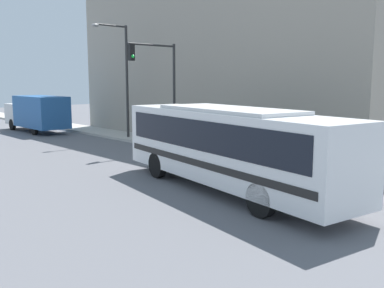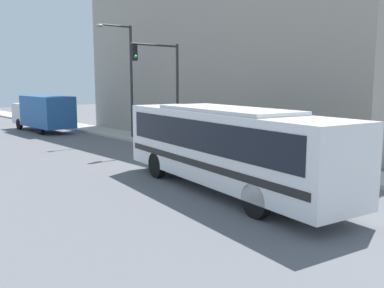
{
  "view_description": "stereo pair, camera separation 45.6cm",
  "coord_description": "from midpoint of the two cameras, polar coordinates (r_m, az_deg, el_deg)",
  "views": [
    {
      "loc": [
        -11.21,
        -7.44,
        3.99
      ],
      "look_at": [
        1.06,
        5.9,
        1.31
      ],
      "focal_mm": 40.0,
      "sensor_mm": 36.0,
      "label": 1
    },
    {
      "loc": [
        -10.87,
        -7.74,
        3.99
      ],
      "look_at": [
        1.06,
        5.9,
        1.31
      ],
      "focal_mm": 40.0,
      "sensor_mm": 36.0,
      "label": 2
    }
  ],
  "objects": [
    {
      "name": "city_bus",
      "position": [
        15.43,
        3.96,
        0.14
      ],
      "size": [
        4.1,
        10.99,
        3.05
      ],
      "rotation": [
        0.0,
        0.0,
        -0.16
      ],
      "color": "white",
      "rests_on": "ground_plane"
    },
    {
      "name": "traffic_light_pole",
      "position": [
        24.84,
        -4.8,
        8.88
      ],
      "size": [
        3.28,
        0.35,
        5.96
      ],
      "color": "#2D2D2D",
      "rests_on": "sidewalk"
    },
    {
      "name": "fire_hydrant",
      "position": [
        20.74,
        9.37,
        -1.18
      ],
      "size": [
        0.25,
        0.34,
        0.83
      ],
      "color": "gold",
      "rests_on": "sidewalk"
    },
    {
      "name": "delivery_truck",
      "position": [
        35.95,
        -20.33,
        4.0
      ],
      "size": [
        2.32,
        7.57,
        2.83
      ],
      "color": "#265999",
      "rests_on": "ground_plane"
    },
    {
      "name": "ground_plane",
      "position": [
        13.98,
        12.48,
        -8.39
      ],
      "size": [
        120.0,
        120.0,
        0.0
      ],
      "primitive_type": "plane",
      "color": "slate"
    },
    {
      "name": "street_lamp",
      "position": [
        29.44,
        -9.69,
        9.47
      ],
      "size": [
        2.66,
        0.28,
        7.48
      ],
      "color": "#2D2D2D",
      "rests_on": "sidewalk"
    },
    {
      "name": "sidewalk",
      "position": [
        32.54,
        -11.16,
        1.35
      ],
      "size": [
        2.55,
        70.0,
        0.17
      ],
      "color": "#B7B2A8",
      "rests_on": "ground_plane"
    },
    {
      "name": "parking_meter",
      "position": [
        23.43,
        1.35,
        1.25
      ],
      "size": [
        0.14,
        0.14,
        1.35
      ],
      "color": "#2D2D2D",
      "rests_on": "sidewalk"
    },
    {
      "name": "building_facade",
      "position": [
        29.66,
        2.92,
        12.35
      ],
      "size": [
        6.0,
        24.33,
        12.08
      ],
      "color": "#9E9384",
      "rests_on": "ground_plane"
    }
  ]
}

